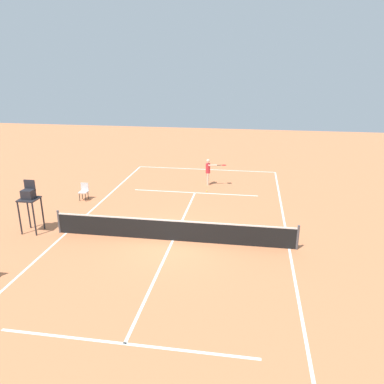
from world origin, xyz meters
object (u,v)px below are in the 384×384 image
at_px(tennis_ball, 207,191).
at_px(umpire_chair, 29,198).
at_px(courtside_chair_mid, 84,191).
at_px(player_serving, 209,170).

relative_size(tennis_ball, umpire_chair, 0.03).
bearing_deg(umpire_chair, tennis_ball, -136.23).
xyz_separation_m(umpire_chair, courtside_chair_mid, (-0.50, -4.39, -1.07)).
bearing_deg(tennis_ball, player_serving, -87.81).
relative_size(umpire_chair, courtside_chair_mid, 2.54).
distance_m(player_serving, tennis_ball, 1.68).
bearing_deg(courtside_chair_mid, tennis_ball, -159.74).
distance_m(umpire_chair, courtside_chair_mid, 4.55).
height_order(tennis_ball, umpire_chair, umpire_chair).
relative_size(player_serving, courtside_chair_mid, 1.75).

